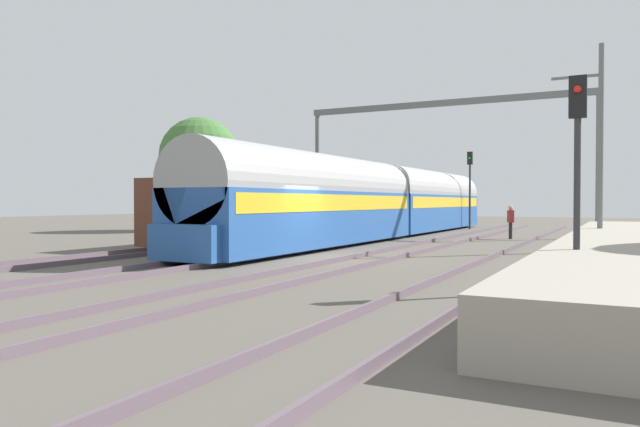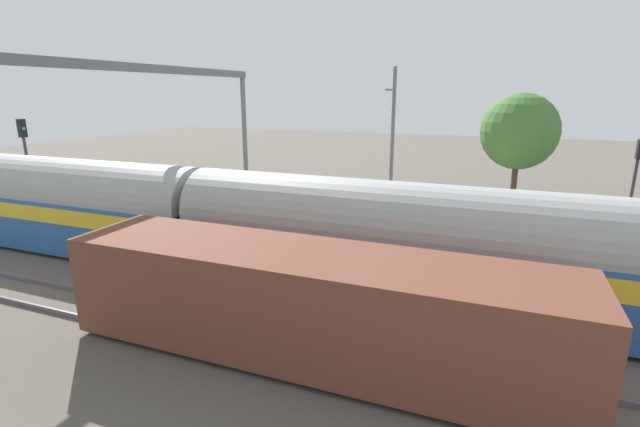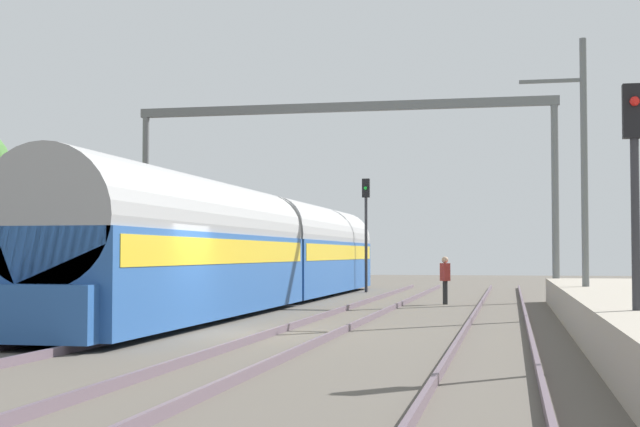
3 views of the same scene
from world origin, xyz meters
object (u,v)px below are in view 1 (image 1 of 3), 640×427
passenger_train (384,201)px  catenary_gantry (443,133)px  person_crossing (511,219)px  freight_car (255,211)px  railway_signal_near (577,152)px  railway_signal_far (470,180)px

passenger_train → catenary_gantry: 6.08m
passenger_train → person_crossing: passenger_train is taller
freight_car → passenger_train: bearing=56.1°
passenger_train → railway_signal_near: size_ratio=7.09×
railway_signal_near → person_crossing: bearing=103.6°
person_crossing → railway_signal_near: size_ratio=0.37×
freight_car → railway_signal_near: (14.88, -10.05, 1.52)m
freight_car → catenary_gantry: (6.27, 10.33, 4.46)m
passenger_train → catenary_gantry: bearing=63.1°
passenger_train → person_crossing: bearing=14.8°
passenger_train → railway_signal_far: bearing=80.7°
passenger_train → railway_signal_near: 19.49m
railway_signal_near → catenary_gantry: bearing=112.9°
catenary_gantry → railway_signal_far: bearing=91.3°
person_crossing → railway_signal_far: bearing=-4.3°
passenger_train → freight_car: bearing=-123.9°
person_crossing → passenger_train: bearing=76.7°
freight_car → railway_signal_near: railway_signal_near is taller
passenger_train → freight_car: (-4.18, -6.21, -0.50)m
freight_car → railway_signal_far: 19.02m
passenger_train → railway_signal_far: size_ratio=6.06×
catenary_gantry → person_crossing: bearing=-29.9°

